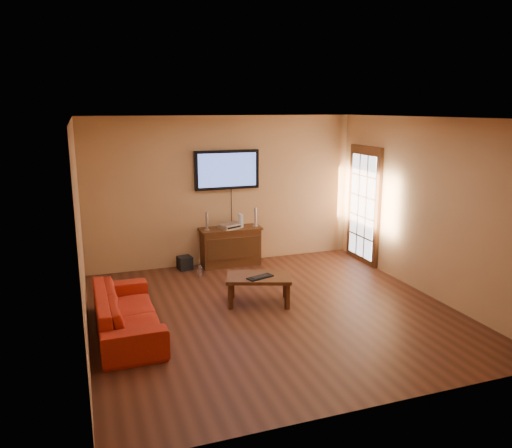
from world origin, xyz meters
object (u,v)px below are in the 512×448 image
av_receiver (230,226)px  game_console (241,220)px  speaker_right (255,218)px  subwoofer (185,263)px  media_console (231,246)px  sofa (127,305)px  coffee_table (259,280)px  bottle (200,271)px  television (227,170)px  speaker_left (207,222)px  keyboard (260,277)px

av_receiver → game_console: bearing=-11.6°
speaker_right → subwoofer: bearing=177.6°
media_console → sofa: bearing=-132.0°
media_console → coffee_table: media_console is taller
speaker_right → av_receiver: speaker_right is taller
game_console → bottle: game_console is taller
television → bottle: (-0.69, -0.64, -1.64)m
speaker_left → game_console: bearing=3.9°
coffee_table → sofa: 1.96m
television → coffee_table: television is taller
media_console → bottle: 0.87m
bottle → keyboard: size_ratio=0.50×
media_console → game_console: (0.20, 0.02, 0.47)m
subwoofer → keyboard: size_ratio=0.56×
television → sofa: (-2.07, -2.47, -1.36)m
coffee_table → speaker_left: speaker_left is taller
sofa → game_console: size_ratio=8.01×
subwoofer → keyboard: 2.17m
speaker_right → bottle: (-1.16, -0.44, -0.76)m
speaker_right → subwoofer: (-1.32, 0.05, -0.74)m
speaker_right → av_receiver: size_ratio=0.96×
television → subwoofer: television is taller
media_console → game_console: bearing=4.8°
television → game_console: television is taller
television → speaker_right: (0.47, -0.20, -0.88)m
media_console → speaker_right: speaker_right is taller
television → speaker_left: (-0.44, -0.20, -0.89)m
keyboard → bottle: bearing=109.4°
coffee_table → av_receiver: 1.93m
speaker_right → game_console: size_ratio=1.43×
subwoofer → bottle: size_ratio=1.12×
game_console → keyboard: size_ratio=0.57×
speaker_right → media_console: bearing=176.6°
av_receiver → keyboard: size_ratio=0.85×
game_console → keyboard: game_console is taller
game_console → keyboard: bearing=-100.1°
coffee_table → game_console: size_ratio=4.46×
bottle → speaker_left: bearing=60.5°
speaker_right → keyboard: bearing=-107.4°
speaker_right → game_console: speaker_right is taller
sofa → keyboard: bearing=-82.1°
media_console → speaker_right: (0.47, -0.03, 0.51)m
media_console → coffee_table: (-0.14, -1.92, 0.01)m
media_console → speaker_right: 0.69m
sofa → game_console: (2.27, 2.31, 0.45)m
av_receiver → speaker_left: bearing=157.1°
television → subwoofer: (-0.85, -0.15, -1.62)m
speaker_left → sofa: bearing=-125.6°
coffee_table → sofa: sofa is taller
sofa → av_receiver: 3.08m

